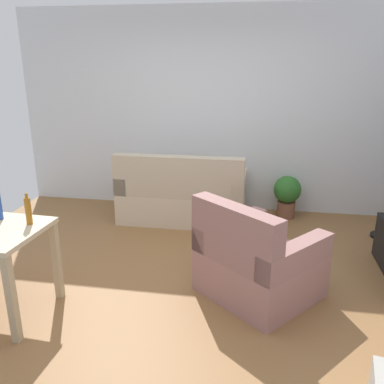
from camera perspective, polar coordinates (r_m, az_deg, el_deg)
name	(u,v)px	position (r m, az deg, el deg)	size (l,w,h in m)	color
ground_plane	(173,282)	(4.05, -2.64, -12.41)	(5.20, 4.40, 0.02)	olive
wall_rear	(206,111)	(5.70, 1.92, 11.11)	(5.20, 0.10, 2.70)	silver
couch	(182,197)	(5.38, -1.34, -0.73)	(1.61, 0.84, 0.92)	beige
potted_plant	(287,194)	(5.59, 13.05, -0.23)	(0.36, 0.36, 0.57)	brown
armchair	(256,263)	(3.73, 8.84, -9.70)	(1.23, 1.22, 0.92)	#996B66
bottle_amber	(28,211)	(3.56, -21.78, -2.41)	(0.05, 0.05, 0.26)	#9E6019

